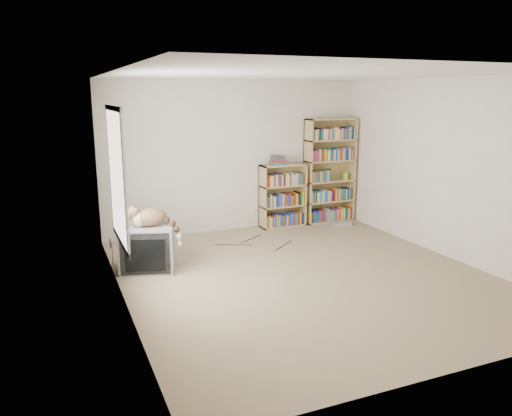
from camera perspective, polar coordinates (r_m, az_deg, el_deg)
name	(u,v)px	position (r m, az deg, el deg)	size (l,w,h in m)	color
floor	(305,276)	(6.48, 5.63, -7.70)	(4.50, 5.00, 0.01)	#9C886A
wall_back	(236,157)	(8.41, -2.30, 5.90)	(4.50, 0.02, 2.50)	silver
wall_front	(462,229)	(4.18, 22.44, -2.26)	(4.50, 0.02, 2.50)	silver
wall_left	(119,193)	(5.46, -15.35, 1.63)	(0.02, 5.00, 2.50)	silver
wall_right	(449,169)	(7.49, 21.24, 4.16)	(0.02, 5.00, 2.50)	silver
ceiling	(310,74)	(6.07, 6.16, 14.96)	(4.50, 5.00, 0.02)	white
window	(117,176)	(5.63, -15.60, 3.50)	(0.02, 1.22, 1.52)	white
crt_tv	(148,247)	(6.77, -12.27, -4.40)	(0.83, 0.79, 0.60)	gray
cat	(154,220)	(6.60, -11.57, -1.33)	(0.64, 0.47, 0.52)	#3B2418
bookcase_tall	(329,173)	(9.09, 8.36, 3.95)	(0.93, 0.30, 1.86)	tan
bookcase_short	(282,198)	(8.72, 3.03, 1.16)	(0.80, 0.30, 1.09)	tan
book_stack	(278,160)	(8.54, 2.57, 5.47)	(0.22, 0.29, 0.16)	#AA2016
green_mug	(345,176)	(9.26, 10.19, 3.62)	(0.10, 0.10, 0.11)	#8BC337
framed_print	(327,174)	(9.16, 8.13, 3.86)	(0.14, 0.01, 0.19)	black
dvd_player	(341,223)	(8.98, 9.70, -1.72)	(0.32, 0.23, 0.07)	silver
wall_outlet	(110,242)	(7.03, -16.34, -3.78)	(0.01, 0.08, 0.13)	silver
floor_cables	(260,243)	(7.82, 0.52, -3.98)	(1.20, 0.70, 0.01)	black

